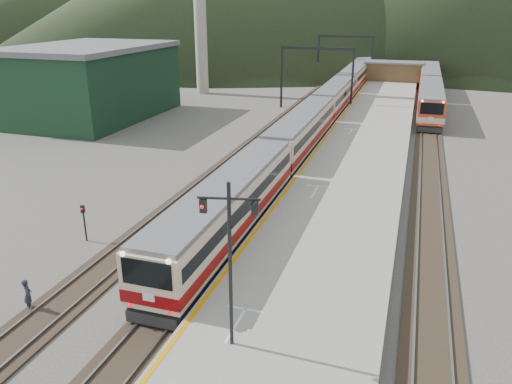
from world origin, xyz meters
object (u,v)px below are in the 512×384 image
(worker, at_px, (28,295))
(second_train, at_px, (430,89))
(main_train, at_px, (336,97))
(signal_mast, at_px, (230,250))

(worker, bearing_deg, second_train, -67.07)
(main_train, height_order, worker, main_train)
(second_train, height_order, signal_mast, signal_mast)
(second_train, bearing_deg, main_train, -136.91)
(main_train, distance_m, signal_mast, 49.22)
(main_train, relative_size, signal_mast, 14.57)
(main_train, bearing_deg, signal_mast, -85.28)
(main_train, xyz_separation_m, worker, (-6.16, -48.28, -1.16))
(signal_mast, bearing_deg, second_train, 82.88)
(main_train, relative_size, worker, 61.54)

